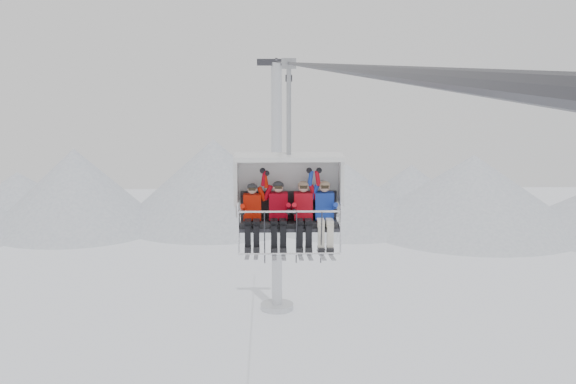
{
  "coord_description": "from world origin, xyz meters",
  "views": [
    {
      "loc": [
        -0.43,
        -15.67,
        13.34
      ],
      "look_at": [
        0.0,
        0.0,
        10.5
      ],
      "focal_mm": 45.0,
      "sensor_mm": 36.0,
      "label": 1
    }
  ],
  "objects_px": {
    "lift_tower_right": "(277,205)",
    "chairlift_carrier": "(289,189)",
    "skier_far_left": "(252,214)",
    "skier_far_right": "(325,213)",
    "skier_center_left": "(278,213)",
    "skier_center_right": "(304,213)"
  },
  "relations": [
    {
      "from": "skier_center_left",
      "to": "skier_far_left",
      "type": "bearing_deg",
      "value": -179.36
    },
    {
      "from": "skier_far_left",
      "to": "skier_far_right",
      "type": "bearing_deg",
      "value": 0.23
    },
    {
      "from": "chairlift_carrier",
      "to": "skier_far_right",
      "type": "relative_size",
      "value": 2.36
    },
    {
      "from": "lift_tower_right",
      "to": "skier_center_left",
      "type": "distance_m",
      "value": 23.22
    },
    {
      "from": "skier_far_right",
      "to": "skier_center_right",
      "type": "bearing_deg",
      "value": 180.0
    },
    {
      "from": "chairlift_carrier",
      "to": "skier_far_right",
      "type": "height_order",
      "value": "chairlift_carrier"
    },
    {
      "from": "lift_tower_right",
      "to": "skier_far_left",
      "type": "relative_size",
      "value": 7.99
    },
    {
      "from": "chairlift_carrier",
      "to": "skier_center_left",
      "type": "bearing_deg",
      "value": -126.49
    },
    {
      "from": "skier_center_left",
      "to": "skier_far_right",
      "type": "relative_size",
      "value": 1.0
    },
    {
      "from": "chairlift_carrier",
      "to": "skier_center_left",
      "type": "distance_m",
      "value": 0.6
    },
    {
      "from": "skier_far_left",
      "to": "skier_far_right",
      "type": "distance_m",
      "value": 1.53
    },
    {
      "from": "lift_tower_right",
      "to": "chairlift_carrier",
      "type": "bearing_deg",
      "value": -90.0
    },
    {
      "from": "skier_center_right",
      "to": "skier_far_right",
      "type": "xyz_separation_m",
      "value": [
        0.45,
        0.0,
        0.0
      ]
    },
    {
      "from": "skier_center_left",
      "to": "lift_tower_right",
      "type": "bearing_deg",
      "value": 89.43
    },
    {
      "from": "skier_far_left",
      "to": "chairlift_carrier",
      "type": "bearing_deg",
      "value": 21.82
    },
    {
      "from": "chairlift_carrier",
      "to": "skier_far_right",
      "type": "bearing_deg",
      "value": -22.0
    },
    {
      "from": "lift_tower_right",
      "to": "skier_far_right",
      "type": "xyz_separation_m",
      "value": [
        0.75,
        -22.8,
        4.42
      ]
    },
    {
      "from": "lift_tower_right",
      "to": "skier_center_left",
      "type": "height_order",
      "value": "lift_tower_right"
    },
    {
      "from": "lift_tower_right",
      "to": "skier_center_right",
      "type": "xyz_separation_m",
      "value": [
        0.31,
        -22.8,
        4.42
      ]
    },
    {
      "from": "skier_far_left",
      "to": "skier_center_left",
      "type": "relative_size",
      "value": 1.0
    },
    {
      "from": "lift_tower_right",
      "to": "skier_far_left",
      "type": "bearing_deg",
      "value": -91.95
    },
    {
      "from": "lift_tower_right",
      "to": "skier_center_right",
      "type": "height_order",
      "value": "lift_tower_right"
    }
  ]
}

